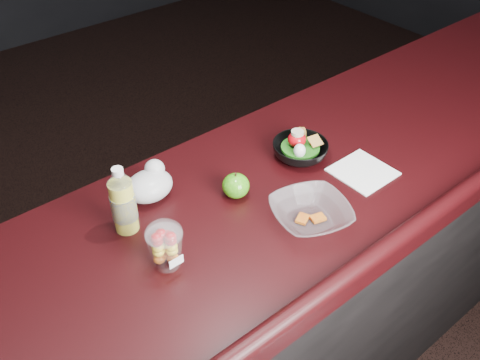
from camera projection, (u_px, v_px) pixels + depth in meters
name	position (u px, v px, depth m)	size (l,w,h in m)	color
counter	(226.00, 332.00, 1.74)	(4.06, 0.71, 1.02)	black
lemonade_bottle	(123.00, 204.00, 1.34)	(0.06, 0.06, 0.20)	yellow
fruit_cup	(165.00, 245.00, 1.25)	(0.09, 0.09, 0.13)	white
green_apple	(236.00, 186.00, 1.47)	(0.08, 0.08, 0.08)	#277C0E
plastic_bag	(150.00, 184.00, 1.46)	(0.14, 0.11, 0.10)	silver
snack_bowl	(300.00, 149.00, 1.61)	(0.17, 0.17, 0.09)	black
takeout_bowl	(311.00, 214.00, 1.40)	(0.26, 0.26, 0.05)	silver
paper_napkin	(363.00, 172.00, 1.57)	(0.16, 0.16, 0.00)	white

